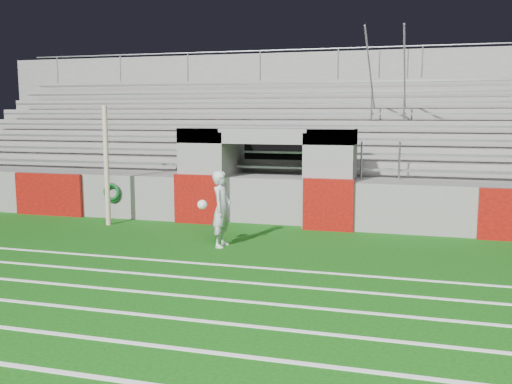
% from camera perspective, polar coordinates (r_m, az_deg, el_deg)
% --- Properties ---
extents(ground, '(90.00, 90.00, 0.00)m').
position_cam_1_polar(ground, '(12.46, -3.16, -6.08)').
color(ground, '#0E480C').
rests_on(ground, ground).
extents(field_post, '(0.13, 0.13, 3.21)m').
position_cam_1_polar(field_post, '(15.79, -14.72, 2.54)').
color(field_post, '#C5AE93').
rests_on(field_post, ground).
extents(field_markings, '(28.00, 8.09, 0.01)m').
position_cam_1_polar(field_markings, '(8.12, -15.07, -14.04)').
color(field_markings, white).
rests_on(field_markings, ground).
extents(stadium_structure, '(26.00, 8.48, 5.42)m').
position_cam_1_polar(stadium_structure, '(19.86, 4.32, 3.49)').
color(stadium_structure, slate).
rests_on(stadium_structure, ground).
extents(goalkeeper_with_ball, '(0.68, 0.69, 1.72)m').
position_cam_1_polar(goalkeeper_with_ball, '(12.87, -3.51, -1.70)').
color(goalkeeper_with_ball, silver).
rests_on(goalkeeper_with_ball, ground).
extents(hose_coil, '(0.53, 0.15, 0.58)m').
position_cam_1_polar(hose_coil, '(16.76, -14.19, -0.07)').
color(hose_coil, '#0C3F15').
rests_on(hose_coil, ground).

